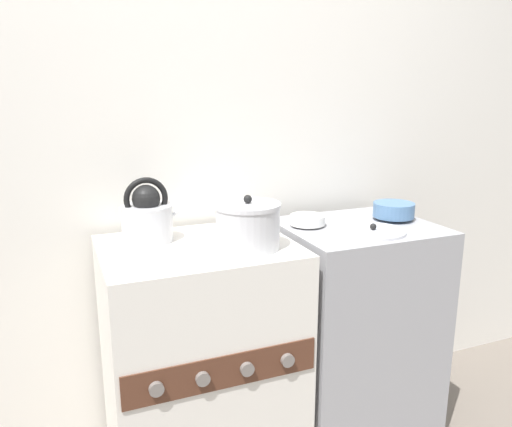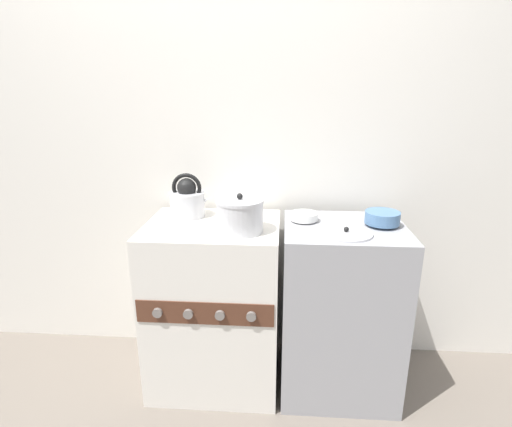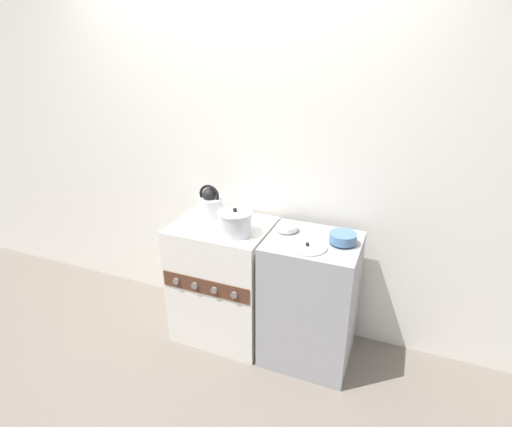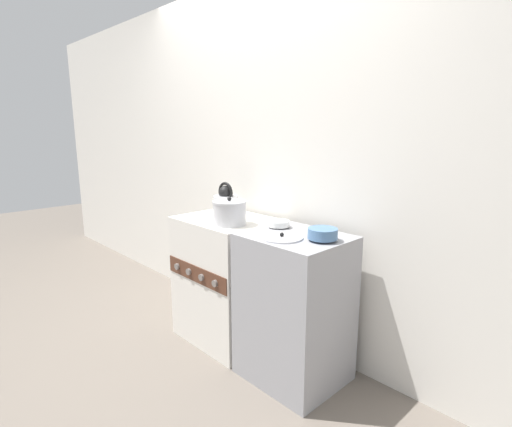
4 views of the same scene
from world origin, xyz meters
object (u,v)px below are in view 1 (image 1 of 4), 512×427
kettle (148,217)px  small_ceramic_bowl (307,220)px  stove (201,361)px  enamel_bowl (394,210)px  cooking_pot (248,226)px  loose_pot_lid (373,231)px

kettle → small_ceramic_bowl: kettle is taller
kettle → stove: bearing=-38.7°
stove → enamel_bowl: enamel_bowl is taller
kettle → enamel_bowl: 0.96m
cooking_pot → stove: bearing=147.5°
cooking_pot → enamel_bowl: cooking_pot is taller
cooking_pot → small_ceramic_bowl: (0.30, 0.14, -0.04)m
enamel_bowl → loose_pot_lid: bearing=-145.9°
enamel_bowl → small_ceramic_bowl: enamel_bowl is taller
cooking_pot → kettle: bearing=144.3°
kettle → enamel_bowl: bearing=-6.7°
stove → enamel_bowl: size_ratio=5.43×
stove → kettle: kettle is taller
cooking_pot → loose_pot_lid: cooking_pot is taller
stove → loose_pot_lid: loose_pot_lid is taller
kettle → enamel_bowl: size_ratio=1.40×
small_ceramic_bowl → loose_pot_lid: 0.25m
kettle → small_ceramic_bowl: 0.59m
enamel_bowl → small_ceramic_bowl: bearing=173.2°
kettle → loose_pot_lid: bearing=-17.1°
cooking_pot → enamel_bowl: bearing=8.4°
small_ceramic_bowl → loose_pot_lid: bearing=-43.0°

